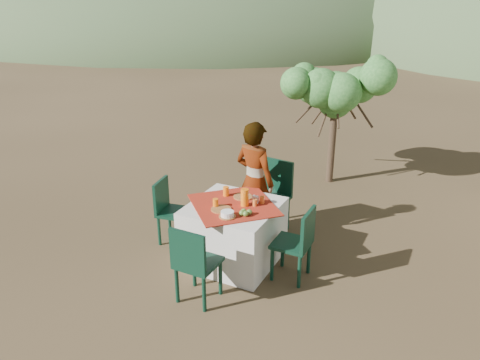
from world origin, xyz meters
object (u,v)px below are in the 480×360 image
at_px(shrub_tree, 340,96).
at_px(chair_right, 298,241).
at_px(chair_far, 273,192).
at_px(table, 234,233).
at_px(chair_near, 194,262).
at_px(chair_left, 169,208).
at_px(person, 255,181).
at_px(juice_pitcher, 245,197).

bearing_deg(shrub_tree, chair_right, -81.73).
xyz_separation_m(chair_far, shrub_tree, (0.28, 2.12, 0.96)).
bearing_deg(chair_right, chair_far, -144.36).
bearing_deg(chair_right, table, -92.32).
distance_m(chair_near, chair_left, 1.42).
bearing_deg(person, table, 106.92).
relative_size(chair_right, shrub_tree, 0.46).
bearing_deg(person, shrub_tree, -86.28).
bearing_deg(juice_pitcher, chair_near, -96.58).
distance_m(table, chair_near, 0.95).
xyz_separation_m(table, person, (-0.04, 0.68, 0.42)).
bearing_deg(shrub_tree, chair_left, -114.20).
relative_size(chair_far, chair_right, 1.12).
relative_size(table, chair_right, 1.47).
relative_size(table, chair_near, 1.43).
distance_m(chair_left, chair_right, 1.82).
bearing_deg(person, chair_near, 105.70).
distance_m(table, juice_pitcher, 0.51).
distance_m(table, chair_far, 1.00).
distance_m(chair_near, juice_pitcher, 1.05).
bearing_deg(chair_far, chair_right, -47.29).
distance_m(chair_far, chair_near, 1.92).
distance_m(chair_far, person, 0.42).
xyz_separation_m(chair_left, person, (0.94, 0.62, 0.33)).
relative_size(shrub_tree, juice_pitcher, 9.11).
bearing_deg(chair_near, juice_pitcher, -95.63).
height_order(chair_near, juice_pitcher, juice_pitcher).
relative_size(chair_right, juice_pitcher, 4.22).
xyz_separation_m(chair_near, juice_pitcher, (0.11, 0.97, 0.36)).
xyz_separation_m(chair_far, person, (-0.15, -0.30, 0.25)).
height_order(chair_left, shrub_tree, shrub_tree).
xyz_separation_m(person, shrub_tree, (0.42, 2.42, 0.71)).
height_order(table, chair_far, chair_far).
bearing_deg(person, chair_far, -102.63).
bearing_deg(juice_pitcher, chair_left, 178.48).
relative_size(chair_left, juice_pitcher, 4.09).
distance_m(shrub_tree, juice_pitcher, 3.14).
xyz_separation_m(chair_far, chair_right, (0.73, -1.01, -0.06)).
bearing_deg(chair_far, juice_pitcher, -81.62).
bearing_deg(table, chair_left, 176.39).
height_order(chair_right, person, person).
bearing_deg(chair_right, shrub_tree, -171.96).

